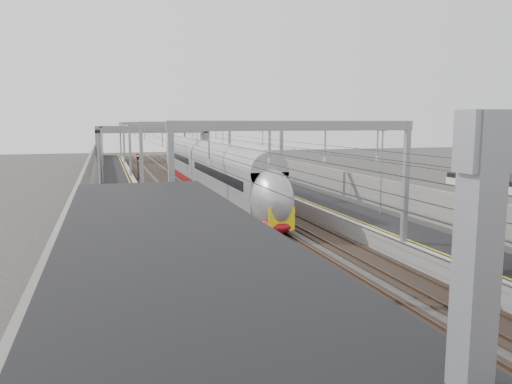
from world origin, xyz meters
TOP-DOWN VIEW (x-y plane):
  - platform_left at (-8.00, 45.00)m, footprint 4.00×120.00m
  - platform_right at (8.00, 45.00)m, footprint 4.00×120.00m
  - tracks at (0.00, 45.00)m, footprint 11.40×140.00m
  - overhead_line at (0.00, 51.62)m, footprint 13.00×140.00m
  - canopy_left at (-8.02, 2.99)m, footprint 4.40×30.00m
  - overbridge at (0.00, 100.00)m, footprint 22.00×2.20m
  - wall_left at (-11.20, 45.00)m, footprint 0.30×120.00m
  - wall_right at (11.20, 45.00)m, footprint 0.30×120.00m
  - train at (1.50, 52.08)m, footprint 2.79×50.88m
  - signal_green at (-5.20, 65.60)m, footprint 0.32×0.32m
  - signal_red_near at (3.20, 63.10)m, footprint 0.32×0.32m
  - signal_red_far at (5.40, 68.09)m, footprint 0.32×0.32m

SIDE VIEW (x-z plane):
  - tracks at x=0.00m, z-range -0.05..0.15m
  - platform_left at x=-8.00m, z-range 0.00..1.00m
  - platform_right at x=8.00m, z-range 0.00..1.00m
  - wall_left at x=-11.20m, z-range 0.00..3.20m
  - wall_right at x=11.20m, z-range 0.00..3.20m
  - train at x=1.50m, z-range -0.05..4.37m
  - signal_green at x=-5.20m, z-range 0.68..4.15m
  - signal_red_near at x=3.20m, z-range 0.68..4.15m
  - signal_red_far at x=5.40m, z-range 0.68..4.15m
  - canopy_left at x=-8.02m, z-range 2.97..7.21m
  - overbridge at x=0.00m, z-range 1.86..8.76m
  - overhead_line at x=0.00m, z-range 2.84..9.44m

